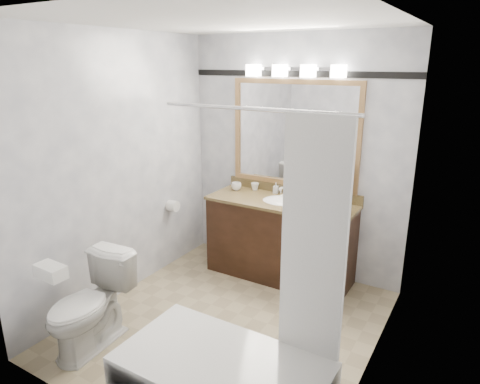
% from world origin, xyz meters
% --- Properties ---
extents(room, '(2.42, 2.62, 2.52)m').
position_xyz_m(room, '(0.00, 0.00, 1.25)').
color(room, tan).
rests_on(room, ground).
extents(vanity, '(1.53, 0.58, 0.97)m').
position_xyz_m(vanity, '(0.00, 1.02, 0.44)').
color(vanity, black).
rests_on(vanity, ground).
extents(mirror, '(1.40, 0.04, 1.10)m').
position_xyz_m(mirror, '(0.00, 1.28, 1.50)').
color(mirror, '#B0824F').
rests_on(mirror, room).
extents(vanity_light_bar, '(1.02, 0.14, 0.12)m').
position_xyz_m(vanity_light_bar, '(0.00, 1.23, 2.13)').
color(vanity_light_bar, silver).
rests_on(vanity_light_bar, room).
extents(accent_stripe, '(2.40, 0.01, 0.06)m').
position_xyz_m(accent_stripe, '(0.00, 1.29, 2.10)').
color(accent_stripe, black).
rests_on(accent_stripe, room).
extents(bathtub, '(1.30, 0.75, 1.96)m').
position_xyz_m(bathtub, '(0.55, -0.90, 0.28)').
color(bathtub, white).
rests_on(bathtub, ground).
extents(tp_roll, '(0.11, 0.12, 0.12)m').
position_xyz_m(tp_roll, '(-1.14, 0.66, 0.70)').
color(tp_roll, white).
rests_on(tp_roll, room).
extents(toilet, '(0.47, 0.77, 0.75)m').
position_xyz_m(toilet, '(-0.77, -0.84, 0.38)').
color(toilet, white).
rests_on(toilet, ground).
extents(tissue_box, '(0.24, 0.13, 0.09)m').
position_xyz_m(tissue_box, '(-0.77, -1.12, 0.80)').
color(tissue_box, white).
rests_on(tissue_box, toilet).
extents(coffee_maker, '(0.19, 0.25, 0.38)m').
position_xyz_m(coffee_maker, '(0.56, 1.02, 1.04)').
color(coffee_maker, black).
rests_on(coffee_maker, vanity).
extents(cup_left, '(0.14, 0.14, 0.09)m').
position_xyz_m(cup_left, '(-0.60, 1.11, 0.89)').
color(cup_left, white).
rests_on(cup_left, vanity).
extents(cup_right, '(0.11, 0.11, 0.08)m').
position_xyz_m(cup_right, '(-0.42, 1.22, 0.89)').
color(cup_right, white).
rests_on(cup_right, vanity).
extents(soap_bottle_a, '(0.06, 0.06, 0.12)m').
position_xyz_m(soap_bottle_a, '(-0.17, 1.23, 0.91)').
color(soap_bottle_a, white).
rests_on(soap_bottle_a, vanity).
extents(soap_bar, '(0.08, 0.06, 0.02)m').
position_xyz_m(soap_bar, '(-0.02, 1.13, 0.86)').
color(soap_bar, beige).
rests_on(soap_bar, vanity).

